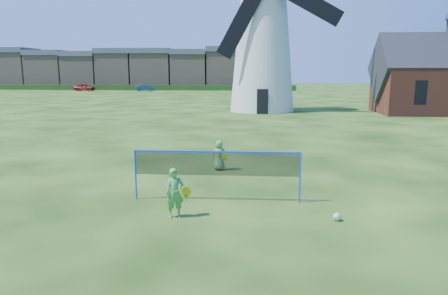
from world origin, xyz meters
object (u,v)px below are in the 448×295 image
(player_boy, at_px, (219,155))
(car_right, at_px, (145,88))
(car_left, at_px, (84,87))
(player_girl, at_px, (175,193))
(badminton_net, at_px, (217,164))
(windmill, at_px, (263,43))
(play_ball, at_px, (337,217))

(player_boy, relative_size, car_right, 0.33)
(car_left, bearing_deg, player_girl, -152.55)
(badminton_net, distance_m, car_left, 70.09)
(car_left, bearing_deg, windmill, -134.45)
(windmill, relative_size, play_ball, 84.72)
(play_ball, height_order, car_right, car_right)
(windmill, bearing_deg, player_boy, -95.05)
(player_boy, relative_size, play_ball, 5.46)
(car_left, bearing_deg, player_boy, -150.02)
(badminton_net, xyz_separation_m, car_right, (-18.59, 63.04, -0.55))
(player_girl, height_order, car_left, player_girl)
(player_boy, height_order, play_ball, player_boy)
(play_ball, bearing_deg, car_left, 117.25)
(windmill, relative_size, badminton_net, 3.69)
(player_girl, relative_size, player_boy, 1.13)
(car_right, bearing_deg, windmill, -164.94)
(windmill, xyz_separation_m, badminton_net, (-1.90, -28.14, -5.25))
(player_boy, height_order, car_right, player_boy)
(player_girl, height_order, play_ball, player_girl)
(player_boy, relative_size, car_left, 0.31)
(player_boy, distance_m, car_left, 66.43)
(player_boy, bearing_deg, car_right, -71.79)
(badminton_net, height_order, player_girl, badminton_net)
(badminton_net, height_order, car_right, badminton_net)
(car_left, relative_size, car_right, 1.07)
(windmill, bearing_deg, play_ball, -87.22)
(player_girl, xyz_separation_m, player_boy, (0.76, 5.47, -0.08))
(car_right, bearing_deg, badminton_net, -178.93)
(windmill, relative_size, car_left, 4.84)
(windmill, xyz_separation_m, play_ball, (1.44, -29.62, -6.28))
(car_right, bearing_deg, play_ball, -176.59)
(windmill, xyz_separation_m, player_girl, (-2.90, -29.65, -5.71))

